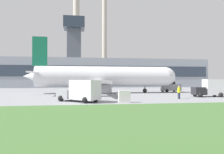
{
  "coord_description": "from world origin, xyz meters",
  "views": [
    {
      "loc": [
        -1.17,
        -39.9,
        2.56
      ],
      "look_at": [
        5.21,
        1.27,
        3.07
      ],
      "focal_mm": 35.0,
      "sensor_mm": 36.0,
      "label": 1
    }
  ],
  "objects_px": {
    "pushback_tug": "(171,87)",
    "fuel_truck": "(210,88)",
    "baggage_truck": "(81,91)",
    "ground_crew_person": "(179,92)",
    "airplane": "(102,77)"
  },
  "relations": [
    {
      "from": "airplane",
      "to": "ground_crew_person",
      "type": "distance_m",
      "value": 16.61
    },
    {
      "from": "baggage_truck",
      "to": "ground_crew_person",
      "type": "height_order",
      "value": "baggage_truck"
    },
    {
      "from": "baggage_truck",
      "to": "fuel_truck",
      "type": "height_order",
      "value": "fuel_truck"
    },
    {
      "from": "baggage_truck",
      "to": "ground_crew_person",
      "type": "relative_size",
      "value": 3.02
    },
    {
      "from": "fuel_truck",
      "to": "airplane",
      "type": "bearing_deg",
      "value": 143.61
    },
    {
      "from": "pushback_tug",
      "to": "ground_crew_person",
      "type": "distance_m",
      "value": 16.5
    },
    {
      "from": "pushback_tug",
      "to": "fuel_truck",
      "type": "height_order",
      "value": "fuel_truck"
    },
    {
      "from": "ground_crew_person",
      "to": "airplane",
      "type": "bearing_deg",
      "value": 122.62
    },
    {
      "from": "fuel_truck",
      "to": "ground_crew_person",
      "type": "relative_size",
      "value": 2.62
    },
    {
      "from": "airplane",
      "to": "baggage_truck",
      "type": "distance_m",
      "value": 16.41
    },
    {
      "from": "pushback_tug",
      "to": "ground_crew_person",
      "type": "relative_size",
      "value": 2.3
    },
    {
      "from": "airplane",
      "to": "pushback_tug",
      "type": "bearing_deg",
      "value": 6.4
    },
    {
      "from": "fuel_truck",
      "to": "ground_crew_person",
      "type": "bearing_deg",
      "value": -156.29
    },
    {
      "from": "pushback_tug",
      "to": "fuel_truck",
      "type": "bearing_deg",
      "value": -87.54
    },
    {
      "from": "pushback_tug",
      "to": "fuel_truck",
      "type": "relative_size",
      "value": 0.88
    }
  ]
}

